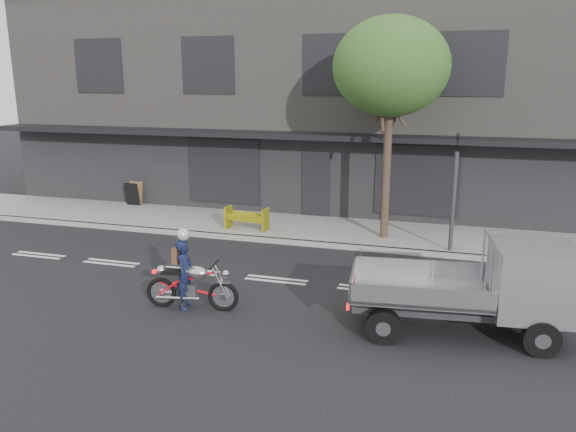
% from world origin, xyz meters
% --- Properties ---
extents(ground, '(80.00, 80.00, 0.00)m').
position_xyz_m(ground, '(0.00, 0.00, 0.00)').
color(ground, black).
rests_on(ground, ground).
extents(sidewalk, '(32.00, 3.20, 0.15)m').
position_xyz_m(sidewalk, '(0.00, 4.70, 0.07)').
color(sidewalk, gray).
rests_on(sidewalk, ground).
extents(kerb, '(32.00, 0.20, 0.15)m').
position_xyz_m(kerb, '(0.00, 3.10, 0.07)').
color(kerb, gray).
rests_on(kerb, ground).
extents(building_main, '(26.00, 10.00, 8.00)m').
position_xyz_m(building_main, '(0.00, 11.30, 4.00)').
color(building_main, slate).
rests_on(building_main, ground).
extents(street_tree, '(3.40, 3.40, 6.74)m').
position_xyz_m(street_tree, '(2.20, 4.20, 5.28)').
color(street_tree, '#382B21').
rests_on(street_tree, ground).
extents(traffic_light_pole, '(0.12, 0.12, 3.50)m').
position_xyz_m(traffic_light_pole, '(4.20, 3.35, 1.65)').
color(traffic_light_pole, '#2D2D30').
rests_on(traffic_light_pole, ground).
extents(motorcycle, '(2.12, 0.62, 1.09)m').
position_xyz_m(motorcycle, '(-1.26, -2.23, 0.56)').
color(motorcycle, black).
rests_on(motorcycle, ground).
extents(rider, '(0.44, 0.61, 1.58)m').
position_xyz_m(rider, '(-1.41, -2.23, 0.79)').
color(rider, black).
rests_on(rider, ground).
extents(flatbed_ute, '(4.41, 2.16, 1.97)m').
position_xyz_m(flatbed_ute, '(5.36, -1.70, 1.13)').
color(flatbed_ute, black).
rests_on(flatbed_ute, ground).
extents(construction_barrier, '(1.44, 0.72, 0.77)m').
position_xyz_m(construction_barrier, '(-2.22, 3.65, 0.54)').
color(construction_barrier, '#FFFA0D').
rests_on(construction_barrier, sidewalk).
extents(sandwich_board, '(0.56, 0.38, 0.89)m').
position_xyz_m(sandwich_board, '(-7.69, 5.88, 0.60)').
color(sandwich_board, black).
rests_on(sandwich_board, sidewalk).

